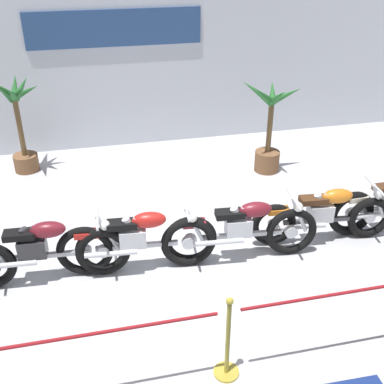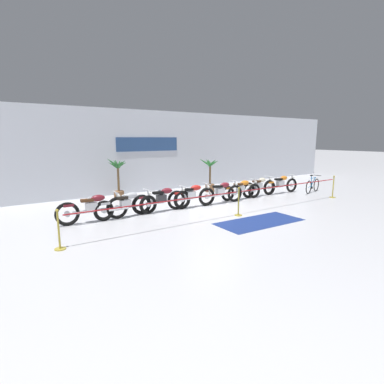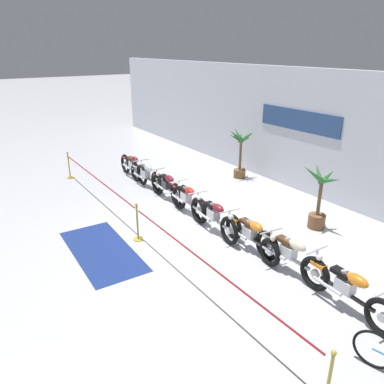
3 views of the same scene
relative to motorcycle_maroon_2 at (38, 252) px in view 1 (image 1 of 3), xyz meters
name	(u,v)px [view 1 (image 1 of 3)]	position (x,y,z in m)	size (l,w,h in m)	color
ground_plane	(196,287)	(2.01, -0.63, -0.46)	(120.00, 120.00, 0.00)	silver
back_wall	(139,45)	(2.00, 4.50, 1.64)	(28.00, 0.29, 4.20)	silver
motorcycle_maroon_2	(38,252)	(0.00, 0.00, 0.00)	(2.45, 0.62, 0.95)	black
motorcycle_red_3	(137,241)	(1.31, -0.07, 0.02)	(2.17, 0.62, 0.96)	black
motorcycle_maroon_4	(242,230)	(2.79, -0.12, 0.01)	(2.22, 0.62, 0.96)	black
motorcycle_orange_5	(324,215)	(4.11, 0.03, -0.01)	(2.19, 0.62, 0.92)	black
potted_palm_left_of_row	(18,119)	(-0.45, 3.53, 0.60)	(1.02, 1.24, 1.94)	brown
potted_palm_right_of_row	(269,132)	(4.14, 2.48, 0.35)	(1.13, 0.85, 1.84)	brown
stanchion_far_left	(77,347)	(0.50, -2.06, 0.29)	(12.11, 0.28, 1.05)	gold
stanchion_mid_left	(227,349)	(2.00, -2.06, -0.11)	(0.28, 0.28, 1.05)	gold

